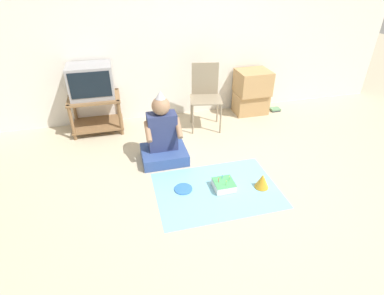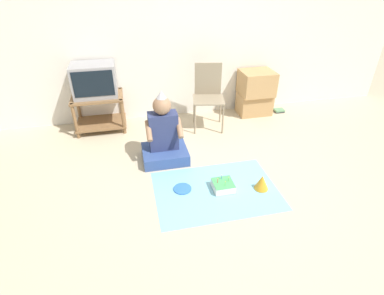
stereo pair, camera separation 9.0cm
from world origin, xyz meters
The scene contains 12 objects.
ground_plane centered at (0.00, 0.00, 0.00)m, with size 16.00×16.00×0.00m, color beige.
wall_back centered at (0.00, 2.25, 1.27)m, with size 6.40×0.06×2.55m.
tv_stand centered at (-1.55, 1.96, 0.31)m, with size 0.70×0.51×0.52m.
tv centered at (-1.55, 1.98, 0.74)m, with size 0.58×0.43×0.44m.
folding_chair centered at (-0.01, 1.73, 0.53)m, with size 0.50×0.47×0.92m.
cardboard_box_stack centered at (0.84, 1.97, 0.37)m, with size 0.52×0.44×0.70m.
book_pile centered at (1.27, 1.93, 0.02)m, with size 0.16×0.13×0.04m.
person_seated centered at (-0.76, 0.97, 0.29)m, with size 0.55×0.47×0.88m.
party_cloth centered at (-0.31, 0.22, 0.00)m, with size 1.31×0.93×0.01m.
birthday_cake centered at (-0.24, 0.22, 0.05)m, with size 0.22×0.22×0.15m.
party_hat_blue centered at (0.17, 0.14, 0.09)m, with size 0.15×0.15×0.16m.
paper_plate centered at (-0.66, 0.31, 0.01)m, with size 0.19×0.19×0.01m.
Camera 2 is at (-1.11, -2.17, 2.08)m, focal length 28.00 mm.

